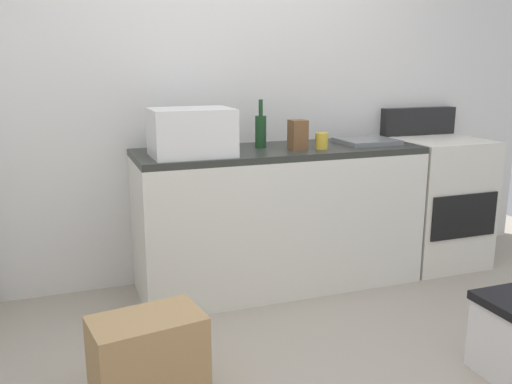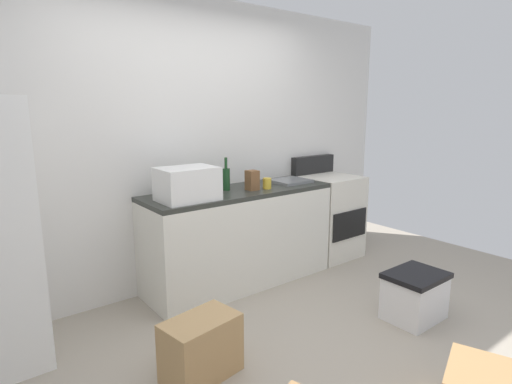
% 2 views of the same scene
% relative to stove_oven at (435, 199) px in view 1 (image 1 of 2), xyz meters
% --- Properties ---
extents(wall_back, '(5.00, 0.10, 2.60)m').
position_rel_stove_oven_xyz_m(wall_back, '(-1.52, 0.34, 0.83)').
color(wall_back, silver).
rests_on(wall_back, ground_plane).
extents(kitchen_counter, '(1.80, 0.60, 0.90)m').
position_rel_stove_oven_xyz_m(kitchen_counter, '(-1.22, -0.01, -0.02)').
color(kitchen_counter, silver).
rests_on(kitchen_counter, ground_plane).
extents(stove_oven, '(0.60, 0.61, 1.10)m').
position_rel_stove_oven_xyz_m(stove_oven, '(0.00, 0.00, 0.00)').
color(stove_oven, silver).
rests_on(stove_oven, ground_plane).
extents(microwave, '(0.46, 0.34, 0.27)m').
position_rel_stove_oven_xyz_m(microwave, '(-1.80, -0.10, 0.57)').
color(microwave, white).
rests_on(microwave, kitchen_counter).
extents(sink_basin, '(0.36, 0.32, 0.03)m').
position_rel_stove_oven_xyz_m(sink_basin, '(-0.60, -0.02, 0.45)').
color(sink_basin, slate).
rests_on(sink_basin, kitchen_counter).
extents(wine_bottle, '(0.07, 0.07, 0.30)m').
position_rel_stove_oven_xyz_m(wine_bottle, '(-1.32, 0.05, 0.54)').
color(wine_bottle, '#193F1E').
rests_on(wine_bottle, kitchen_counter).
extents(coffee_mug, '(0.08, 0.08, 0.10)m').
position_rel_stove_oven_xyz_m(coffee_mug, '(-0.99, -0.13, 0.48)').
color(coffee_mug, gold).
rests_on(coffee_mug, kitchen_counter).
extents(knife_block, '(0.10, 0.10, 0.18)m').
position_rel_stove_oven_xyz_m(knife_block, '(-1.13, -0.09, 0.52)').
color(knife_block, brown).
rests_on(knife_block, kitchen_counter).
extents(cardboard_box_small, '(0.50, 0.35, 0.38)m').
position_rel_stove_oven_xyz_m(cardboard_box_small, '(-2.23, -1.01, -0.27)').
color(cardboard_box_small, tan).
rests_on(cardboard_box_small, ground_plane).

